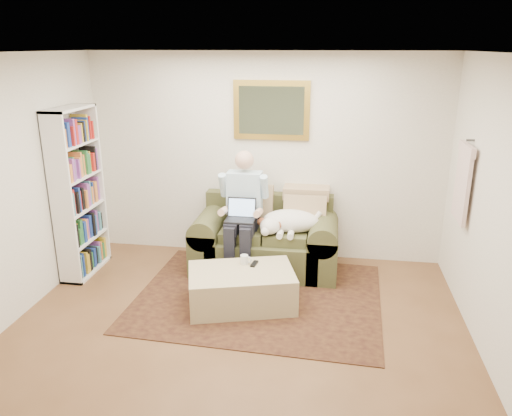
% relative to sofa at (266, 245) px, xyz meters
% --- Properties ---
extents(room_shell, '(4.51, 5.00, 2.61)m').
position_rel_sofa_xyz_m(room_shell, '(-0.08, -1.67, 1.00)').
color(room_shell, brown).
rests_on(room_shell, ground).
extents(rug, '(2.73, 2.23, 0.01)m').
position_rel_sofa_xyz_m(rug, '(0.03, -0.77, -0.30)').
color(rug, black).
rests_on(rug, room_shell).
extents(sofa, '(1.76, 0.89, 1.05)m').
position_rel_sofa_xyz_m(sofa, '(0.00, 0.00, 0.00)').
color(sofa, brown).
rests_on(sofa, room_shell).
extents(seated_man, '(0.58, 0.83, 1.48)m').
position_rel_sofa_xyz_m(seated_man, '(-0.26, -0.16, 0.44)').
color(seated_man, '#8CBED8').
rests_on(seated_man, sofa).
extents(laptop, '(0.34, 0.27, 0.25)m').
position_rel_sofa_xyz_m(laptop, '(-0.26, -0.23, 0.47)').
color(laptop, black).
rests_on(laptop, seated_man).
extents(sleeping_dog, '(0.72, 0.45, 0.27)m').
position_rel_sofa_xyz_m(sleeping_dog, '(0.31, -0.09, 0.37)').
color(sleeping_dog, white).
rests_on(sleeping_dog, sofa).
extents(ottoman, '(1.25, 0.98, 0.40)m').
position_rel_sofa_xyz_m(ottoman, '(-0.12, -0.98, -0.10)').
color(ottoman, tan).
rests_on(ottoman, room_shell).
extents(coffee_mug, '(0.08, 0.08, 0.10)m').
position_rel_sofa_xyz_m(coffee_mug, '(-0.13, -0.79, 0.15)').
color(coffee_mug, white).
rests_on(coffee_mug, ottoman).
extents(tv_remote, '(0.07, 0.16, 0.02)m').
position_rel_sofa_xyz_m(tv_remote, '(-0.01, -0.79, 0.11)').
color(tv_remote, black).
rests_on(tv_remote, ottoman).
extents(bookshelf, '(0.28, 0.80, 2.00)m').
position_rel_sofa_xyz_m(bookshelf, '(-2.18, -0.42, 0.70)').
color(bookshelf, white).
rests_on(bookshelf, room_shell).
extents(wall_mirror, '(0.94, 0.04, 0.72)m').
position_rel_sofa_xyz_m(wall_mirror, '(0.00, 0.45, 1.60)').
color(wall_mirror, gold).
rests_on(wall_mirror, room_shell).
extents(hanging_shirt, '(0.06, 0.52, 0.90)m').
position_rel_sofa_xyz_m(hanging_shirt, '(2.11, -0.42, 1.05)').
color(hanging_shirt, beige).
rests_on(hanging_shirt, room_shell).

